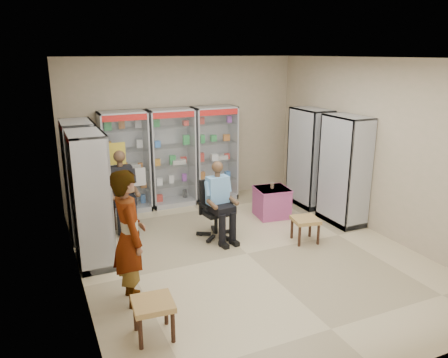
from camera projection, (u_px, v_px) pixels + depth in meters
name	position (u px, v px, depth m)	size (l,w,h in m)	color
floor	(247.00, 254.00, 6.93)	(6.00, 6.00, 0.00)	#C5B389
room_shell	(249.00, 131.00, 6.38)	(5.02, 6.02, 3.01)	tan
cabinet_back_left	(125.00, 163.00, 8.53)	(0.90, 0.50, 2.00)	silver
cabinet_back_mid	(172.00, 158.00, 8.91)	(0.90, 0.50, 2.00)	silver
cabinet_back_right	(215.00, 154.00, 9.28)	(0.90, 0.50, 2.00)	silver
cabinet_right_far	(309.00, 158.00, 8.93)	(0.50, 0.90, 2.00)	#A2A3A9
cabinet_right_near	(344.00, 170.00, 7.96)	(0.50, 0.90, 2.00)	silver
cabinet_left_far	(82.00, 180.00, 7.36)	(0.50, 0.90, 2.00)	#A6A8AD
cabinet_left_near	(91.00, 200.00, 6.39)	(0.50, 0.90, 2.00)	silver
wooden_chair	(122.00, 201.00, 7.95)	(0.42, 0.42, 0.94)	black
seated_customer	(121.00, 191.00, 7.85)	(0.44, 0.60, 1.34)	black
office_chair	(216.00, 209.00, 7.45)	(0.54, 0.54, 1.00)	black
seated_shopkeeper	(217.00, 203.00, 7.36)	(0.42, 0.58, 1.27)	#76A9EA
pink_trunk	(272.00, 202.00, 8.43)	(0.59, 0.57, 0.57)	#9E3F80
tea_glass	(272.00, 185.00, 8.35)	(0.07, 0.07, 0.11)	#591107
woven_stool_a	(305.00, 230.00, 7.33)	(0.42, 0.42, 0.42)	#9D7442
woven_stool_b	(154.00, 319.00, 4.86)	(0.44, 0.44, 0.44)	olive
standing_man	(129.00, 238.00, 5.39)	(0.64, 0.42, 1.75)	gray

